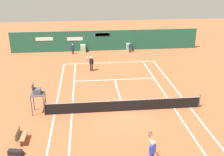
% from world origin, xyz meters
% --- Properties ---
extents(ground_plane, '(80.00, 80.00, 0.01)m').
position_xyz_m(ground_plane, '(-0.00, 0.58, 0.00)').
color(ground_plane, '#B25633').
extents(tennis_net, '(12.10, 0.10, 1.07)m').
position_xyz_m(tennis_net, '(0.00, 0.00, 0.51)').
color(tennis_net, '#4C4C51').
rests_on(tennis_net, ground_plane).
extents(sponsor_back_wall, '(25.00, 1.02, 2.72)m').
position_xyz_m(sponsor_back_wall, '(-0.02, 16.97, 1.32)').
color(sponsor_back_wall, '#1E5642').
rests_on(sponsor_back_wall, ground_plane).
extents(umpire_chair, '(1.00, 1.00, 2.42)m').
position_xyz_m(umpire_chair, '(-6.46, 0.40, 1.63)').
color(umpire_chair, '#47474C').
rests_on(umpire_chair, ground_plane).
extents(player_bench, '(0.54, 1.18, 0.88)m').
position_xyz_m(player_bench, '(-7.07, -3.30, 0.51)').
color(player_bench, '#38383D').
rests_on(player_bench, ground_plane).
extents(equipment_bag, '(0.97, 0.45, 0.32)m').
position_xyz_m(equipment_bag, '(-7.05, -4.58, 0.16)').
color(equipment_bag, black).
rests_on(equipment_bag, ground_plane).
extents(player_on_baseline, '(0.82, 0.64, 1.83)m').
position_xyz_m(player_on_baseline, '(-2.23, 9.14, 0.97)').
color(player_on_baseline, black).
rests_on(player_on_baseline, ground_plane).
extents(player_near_side, '(0.46, 0.79, 1.76)m').
position_xyz_m(player_near_side, '(0.65, -6.18, 0.92)').
color(player_near_side, blue).
rests_on(player_near_side, ground_plane).
extents(ball_kid_left_post, '(0.45, 0.21, 1.35)m').
position_xyz_m(ball_kid_left_post, '(-4.38, 15.65, 0.78)').
color(ball_kid_left_post, black).
rests_on(ball_kid_left_post, ground_plane).
extents(ball_kid_centre_post, '(0.44, 0.21, 1.33)m').
position_xyz_m(ball_kid_centre_post, '(3.12, 15.65, 0.76)').
color(ball_kid_centre_post, black).
rests_on(ball_kid_centre_post, ground_plane).
extents(tennis_ball_near_service_line, '(0.07, 0.07, 0.07)m').
position_xyz_m(tennis_ball_near_service_line, '(2.73, 1.93, 0.03)').
color(tennis_ball_near_service_line, '#CCE033').
rests_on(tennis_ball_near_service_line, ground_plane).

